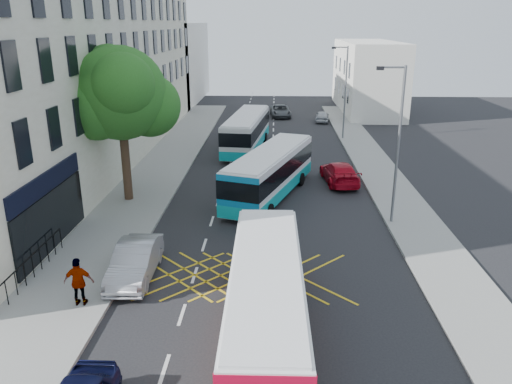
# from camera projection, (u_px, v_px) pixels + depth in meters

# --- Properties ---
(ground) EXTENTS (120.00, 120.00, 0.00)m
(ground) POSITION_uv_depth(u_px,v_px,m) (269.00, 372.00, 15.17)
(ground) COLOR black
(ground) RESTS_ON ground
(pavement_left) EXTENTS (5.00, 70.00, 0.15)m
(pavement_left) POSITION_uv_depth(u_px,v_px,m) (129.00, 200.00, 29.63)
(pavement_left) COLOR gray
(pavement_left) RESTS_ON ground
(pavement_right) EXTENTS (3.00, 70.00, 0.15)m
(pavement_right) POSITION_uv_depth(u_px,v_px,m) (400.00, 203.00, 29.08)
(pavement_right) COLOR gray
(pavement_right) RESTS_ON ground
(terrace_main) EXTENTS (8.30, 45.00, 13.50)m
(terrace_main) POSITION_uv_depth(u_px,v_px,m) (84.00, 70.00, 36.65)
(terrace_main) COLOR beige
(terrace_main) RESTS_ON ground
(terrace_far) EXTENTS (8.00, 20.00, 10.00)m
(terrace_far) POSITION_uv_depth(u_px,v_px,m) (169.00, 63.00, 66.07)
(terrace_far) COLOR silver
(terrace_far) RESTS_ON ground
(building_right) EXTENTS (6.00, 18.00, 8.00)m
(building_right) POSITION_uv_depth(u_px,v_px,m) (367.00, 76.00, 58.90)
(building_right) COLOR silver
(building_right) RESTS_ON ground
(street_tree) EXTENTS (6.30, 5.70, 8.80)m
(street_tree) POSITION_uv_depth(u_px,v_px,m) (120.00, 94.00, 27.60)
(street_tree) COLOR #382619
(street_tree) RESTS_ON pavement_left
(lamp_near) EXTENTS (1.45, 0.15, 8.00)m
(lamp_near) POSITION_uv_depth(u_px,v_px,m) (397.00, 138.00, 24.82)
(lamp_near) COLOR slate
(lamp_near) RESTS_ON pavement_right
(lamp_far) EXTENTS (1.45, 0.15, 8.00)m
(lamp_far) POSITION_uv_depth(u_px,v_px,m) (344.00, 88.00, 43.73)
(lamp_far) COLOR slate
(lamp_far) RESTS_ON pavement_right
(railings) EXTENTS (0.08, 5.60, 1.14)m
(railings) POSITION_uv_depth(u_px,v_px,m) (33.00, 265.00, 20.29)
(railings) COLOR black
(railings) RESTS_ON pavement_left
(bus_near) EXTENTS (2.59, 10.08, 2.83)m
(bus_near) POSITION_uv_depth(u_px,v_px,m) (266.00, 303.00, 16.10)
(bus_near) COLOR silver
(bus_near) RESTS_ON ground
(bus_mid) EXTENTS (5.53, 10.43, 2.87)m
(bus_mid) POSITION_uv_depth(u_px,v_px,m) (270.00, 173.00, 29.94)
(bus_mid) COLOR silver
(bus_mid) RESTS_ON ground
(bus_far) EXTENTS (3.56, 10.63, 2.93)m
(bus_far) POSITION_uv_depth(u_px,v_px,m) (247.00, 131.00, 41.17)
(bus_far) COLOR silver
(bus_far) RESTS_ON ground
(parked_car_silver) EXTENTS (1.63, 4.45, 1.46)m
(parked_car_silver) POSITION_uv_depth(u_px,v_px,m) (135.00, 261.00, 20.56)
(parked_car_silver) COLOR #9D9FA5
(parked_car_silver) RESTS_ON ground
(red_hatchback) EXTENTS (2.44, 5.00, 1.40)m
(red_hatchback) POSITION_uv_depth(u_px,v_px,m) (339.00, 173.00, 32.78)
(red_hatchback) COLOR #AA0719
(red_hatchback) RESTS_ON ground
(distant_car_grey) EXTENTS (2.45, 4.77, 1.29)m
(distant_car_grey) POSITION_uv_depth(u_px,v_px,m) (280.00, 111.00, 55.89)
(distant_car_grey) COLOR #42464A
(distant_car_grey) RESTS_ON ground
(distant_car_silver) EXTENTS (1.77, 3.57, 1.17)m
(distant_car_silver) POSITION_uv_depth(u_px,v_px,m) (322.00, 116.00, 53.07)
(distant_car_silver) COLOR #B4B7BD
(distant_car_silver) RESTS_ON ground
(pedestrian_far) EXTENTS (1.12, 0.52, 1.87)m
(pedestrian_far) POSITION_uv_depth(u_px,v_px,m) (79.00, 282.00, 18.22)
(pedestrian_far) COLOR gray
(pedestrian_far) RESTS_ON pavement_left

